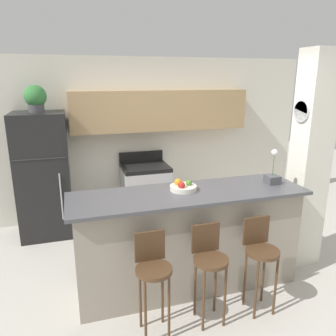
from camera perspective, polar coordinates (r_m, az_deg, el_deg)
ground_plane at (r=3.90m, az=3.41°, el=-19.53°), size 14.00×14.00×0.00m
wall_back at (r=5.32m, az=-3.25°, el=7.07°), size 5.60×0.38×2.55m
pillar_right at (r=4.20m, az=23.42°, el=1.00°), size 0.38×0.32×2.55m
counter_bar at (r=3.61m, az=3.55°, el=-12.33°), size 2.47×0.72×1.10m
refrigerator at (r=4.99m, az=-20.85°, el=-1.19°), size 0.71×0.71×1.78m
stove_range at (r=5.26m, az=-3.92°, el=-4.27°), size 0.72×0.63×1.07m
bar_stool_left at (r=2.99m, az=-2.65°, el=-17.39°), size 0.32×0.32×0.94m
bar_stool_mid at (r=3.14m, az=7.19°, el=-15.76°), size 0.32×0.32×0.94m
bar_stool_right at (r=3.36m, az=15.77°, el=-13.94°), size 0.32×0.32×0.94m
potted_plant_on_fridge at (r=4.81m, az=-22.10°, el=11.24°), size 0.29×0.29×0.36m
orchid_vase at (r=3.80m, az=17.78°, el=-1.24°), size 0.14×0.14×0.39m
fruit_bowl at (r=3.43m, az=2.61°, el=-3.30°), size 0.28×0.28×0.12m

